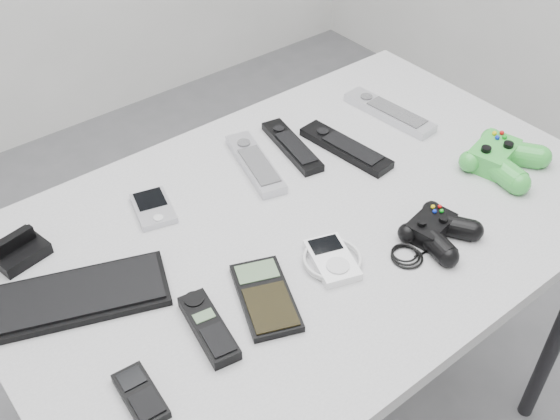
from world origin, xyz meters
TOP-DOWN VIEW (x-y plane):
  - desk at (0.05, -0.03)m, footprint 1.19×0.76m
  - pda_keyboard at (-0.38, 0.05)m, footprint 0.31×0.21m
  - dock_bracket at (-0.42, 0.21)m, footprint 0.10×0.09m
  - pda at (-0.18, 0.16)m, footprint 0.09×0.12m
  - remote_silver_a at (0.06, 0.15)m, footprint 0.11×0.22m
  - remote_black_a at (0.16, 0.16)m, footprint 0.08×0.20m
  - remote_black_b at (0.24, 0.08)m, footprint 0.08×0.23m
  - remote_silver_b at (0.42, 0.12)m, footprint 0.07×0.23m
  - mobile_phone at (-0.40, -0.18)m, footprint 0.05×0.11m
  - cordless_handset at (-0.25, -0.14)m, footprint 0.07×0.15m
  - calculator at (-0.14, -0.15)m, footprint 0.14×0.18m
  - mp3_player at (-0.00, -0.15)m, footprint 0.14×0.14m
  - controller_black at (0.19, -0.22)m, footprint 0.24×0.17m
  - controller_green at (0.46, -0.16)m, footprint 0.19×0.20m

SIDE VIEW (x-z plane):
  - desk at x=0.05m, z-range 0.33..1.12m
  - calculator at x=-0.14m, z-range 0.80..0.81m
  - pda at x=-0.18m, z-range 0.80..0.81m
  - pda_keyboard at x=-0.38m, z-range 0.80..0.81m
  - mobile_phone at x=-0.40m, z-range 0.80..0.81m
  - remote_black_a at x=0.16m, z-range 0.80..0.82m
  - mp3_player at x=0.00m, z-range 0.80..0.82m
  - remote_black_b at x=0.24m, z-range 0.80..0.82m
  - cordless_handset at x=-0.25m, z-range 0.80..0.82m
  - remote_silver_b at x=0.42m, z-range 0.80..0.82m
  - remote_silver_a at x=0.06m, z-range 0.80..0.82m
  - controller_black at x=0.19m, z-range 0.80..0.84m
  - dock_bracket at x=-0.42m, z-range 0.80..0.84m
  - controller_green at x=0.46m, z-range 0.80..0.85m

